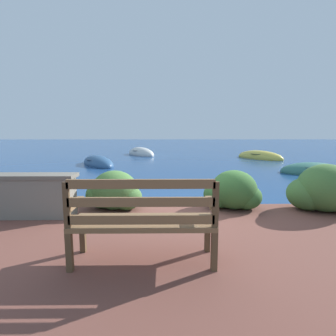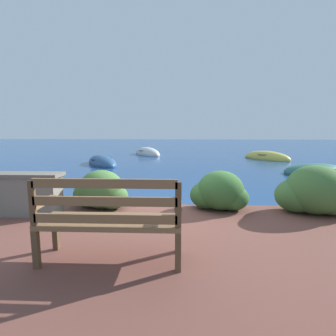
# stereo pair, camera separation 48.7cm
# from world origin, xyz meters

# --- Properties ---
(ground_plane) EXTENTS (80.00, 80.00, 0.00)m
(ground_plane) POSITION_xyz_m (0.00, 0.00, 0.00)
(ground_plane) COLOR navy
(park_bench) EXTENTS (1.50, 0.48, 0.93)m
(park_bench) POSITION_xyz_m (-0.34, -2.19, 0.70)
(park_bench) COLOR brown
(park_bench) RESTS_ON patio_terrace
(hedge_clump_far_left) EXTENTS (0.86, 0.62, 0.59)m
(hedge_clump_far_left) POSITION_xyz_m (-2.56, -0.32, 0.47)
(hedge_clump_far_left) COLOR #426B33
(hedge_clump_far_left) RESTS_ON patio_terrace
(hedge_clump_left) EXTENTS (1.01, 0.73, 0.69)m
(hedge_clump_left) POSITION_xyz_m (-1.01, -0.27, 0.52)
(hedge_clump_left) COLOR #426B33
(hedge_clump_left) RESTS_ON patio_terrace
(hedge_clump_centre) EXTENTS (1.01, 0.73, 0.69)m
(hedge_clump_centre) POSITION_xyz_m (1.09, -0.26, 0.52)
(hedge_clump_centre) COLOR #38662D
(hedge_clump_centre) RESTS_ON patio_terrace
(hedge_clump_right) EXTENTS (1.20, 0.86, 0.81)m
(hedge_clump_right) POSITION_xyz_m (2.63, -0.42, 0.57)
(hedge_clump_right) COLOR #426B33
(hedge_clump_right) RESTS_ON patio_terrace
(rowboat_nearest) EXTENTS (2.37, 1.44, 0.70)m
(rowboat_nearest) POSITION_xyz_m (5.40, 4.85, 0.06)
(rowboat_nearest) COLOR #336B5B
(rowboat_nearest) RESTS_ON ground_plane
(rowboat_mid) EXTENTS (2.39, 2.95, 0.77)m
(rowboat_mid) POSITION_xyz_m (-3.20, 7.20, 0.06)
(rowboat_mid) COLOR #2D517A
(rowboat_mid) RESTS_ON ground_plane
(rowboat_far) EXTENTS (2.46, 2.91, 0.80)m
(rowboat_far) POSITION_xyz_m (5.22, 9.82, 0.07)
(rowboat_far) COLOR #DBC64C
(rowboat_far) RESTS_ON ground_plane
(rowboat_outer) EXTENTS (2.41, 2.99, 0.86)m
(rowboat_outer) POSITION_xyz_m (-1.66, 12.08, 0.07)
(rowboat_outer) COLOR silver
(rowboat_outer) RESTS_ON ground_plane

